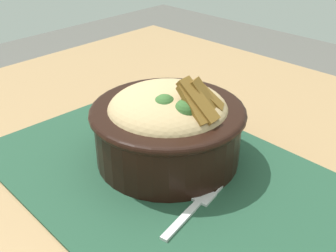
% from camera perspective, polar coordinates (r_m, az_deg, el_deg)
% --- Properties ---
extents(table, '(1.02, 0.90, 0.77)m').
position_cam_1_polar(table, '(0.61, 1.42, -11.38)').
color(table, '#99754C').
rests_on(table, ground_plane).
extents(placemat, '(0.47, 0.34, 0.00)m').
position_cam_1_polar(placemat, '(0.55, -0.93, -6.34)').
color(placemat, '#1E422D').
rests_on(placemat, table).
extents(bowl, '(0.20, 0.20, 0.13)m').
position_cam_1_polar(bowl, '(0.54, 0.04, 0.31)').
color(bowl, black).
rests_on(bowl, placemat).
extents(fork, '(0.04, 0.12, 0.00)m').
position_cam_1_polar(fork, '(0.49, 3.90, -10.80)').
color(fork, silver).
rests_on(fork, placemat).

